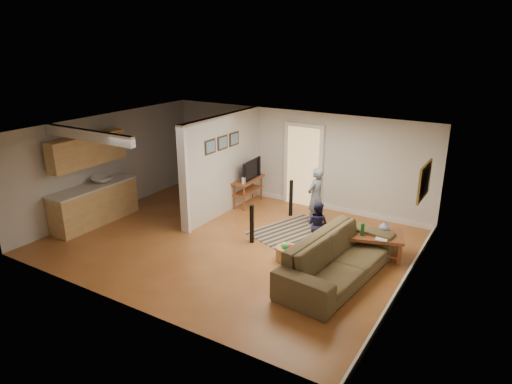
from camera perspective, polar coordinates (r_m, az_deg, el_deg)
ground at (r=10.16m, az=-3.07°, el=-6.21°), size 7.50×7.50×0.00m
room_shell at (r=10.57m, az=-6.68°, el=3.14°), size 7.54×6.02×2.52m
area_rug at (r=10.27m, az=7.03°, el=-6.01°), size 3.06×2.64×0.01m
sofa at (r=8.86m, az=10.10°, el=-10.56°), size 1.41×2.94×0.83m
coffee_table at (r=9.67m, az=14.15°, el=-5.56°), size 1.48×1.14×0.78m
tv_console at (r=12.11m, az=-0.95°, el=1.37°), size 0.50×1.17×0.98m
speaker_left at (r=9.95m, az=-0.51°, el=-4.01°), size 0.11×0.11×0.87m
speaker_right at (r=11.44m, az=4.40°, el=-0.74°), size 0.12×0.12×0.93m
toy_basket at (r=9.33m, az=3.82°, el=-7.56°), size 0.43×0.43×0.38m
child at (r=11.10m, az=7.29°, el=-4.08°), size 0.45×0.58×1.43m
toddler at (r=10.05m, az=7.53°, el=-6.67°), size 0.51×0.41×1.01m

